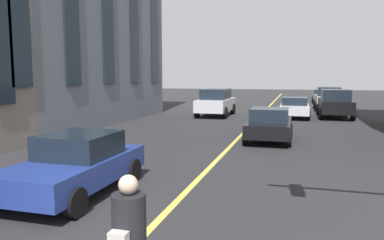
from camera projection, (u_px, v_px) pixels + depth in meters
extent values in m
cube|color=#D8C64C|center=(251.00, 125.00, 20.84)|extent=(80.00, 0.16, 0.01)
cube|color=black|center=(270.00, 127.00, 15.62)|extent=(3.90, 1.75, 0.55)
cube|color=#19232D|center=(269.00, 115.00, 15.37)|extent=(1.64, 1.54, 0.55)
cylinder|color=black|center=(253.00, 129.00, 17.11)|extent=(0.60, 0.21, 0.60)
cylinder|color=black|center=(290.00, 130.00, 16.65)|extent=(0.60, 0.21, 0.60)
cylinder|color=black|center=(246.00, 137.00, 14.66)|extent=(0.60, 0.21, 0.60)
cylinder|color=black|center=(289.00, 139.00, 14.19)|extent=(0.60, 0.21, 0.60)
cube|color=#B7BABF|center=(328.00, 101.00, 29.89)|extent=(4.70, 1.95, 0.80)
cube|color=#19232D|center=(329.00, 91.00, 29.80)|extent=(2.58, 1.72, 0.70)
cylinder|color=black|center=(315.00, 104.00, 31.68)|extent=(0.76, 0.27, 0.76)
cylinder|color=black|center=(338.00, 104.00, 31.16)|extent=(0.76, 0.27, 0.76)
cylinder|color=black|center=(317.00, 107.00, 28.72)|extent=(0.76, 0.27, 0.76)
cylinder|color=black|center=(342.00, 107.00, 28.20)|extent=(0.76, 0.27, 0.76)
cube|color=navy|center=(76.00, 170.00, 8.46)|extent=(3.90, 1.75, 0.55)
cube|color=#19232D|center=(80.00, 145.00, 8.58)|extent=(1.64, 1.54, 0.55)
cylinder|color=black|center=(75.00, 203.00, 7.03)|extent=(0.60, 0.21, 0.60)
cylinder|color=black|center=(4.00, 195.00, 7.50)|extent=(0.60, 0.21, 0.60)
cylinder|color=black|center=(133.00, 170.00, 9.49)|extent=(0.60, 0.21, 0.60)
cylinder|color=black|center=(77.00, 166.00, 9.95)|extent=(0.60, 0.21, 0.60)
cube|color=slate|center=(322.00, 98.00, 37.84)|extent=(3.90, 1.75, 0.55)
cube|color=#19232D|center=(322.00, 92.00, 37.59)|extent=(1.64, 1.54, 0.55)
cylinder|color=black|center=(313.00, 99.00, 39.33)|extent=(0.60, 0.21, 0.60)
cylinder|color=black|center=(329.00, 100.00, 38.87)|extent=(0.60, 0.21, 0.60)
cylinder|color=black|center=(314.00, 101.00, 36.88)|extent=(0.60, 0.21, 0.60)
cylinder|color=black|center=(331.00, 101.00, 36.41)|extent=(0.60, 0.21, 0.60)
cube|color=silver|center=(294.00, 109.00, 24.41)|extent=(4.40, 1.80, 0.55)
cube|color=#19232D|center=(295.00, 101.00, 24.14)|extent=(1.85, 1.58, 0.50)
cylinder|color=black|center=(282.00, 110.00, 26.07)|extent=(0.64, 0.22, 0.64)
cylinder|color=black|center=(307.00, 111.00, 25.59)|extent=(0.64, 0.22, 0.64)
cylinder|color=black|center=(280.00, 115.00, 23.30)|extent=(0.64, 0.22, 0.64)
cylinder|color=black|center=(308.00, 115.00, 22.82)|extent=(0.64, 0.22, 0.64)
cube|color=silver|center=(216.00, 105.00, 25.45)|extent=(4.70, 1.95, 0.80)
cube|color=#19232D|center=(216.00, 94.00, 25.36)|extent=(2.59, 1.72, 0.70)
cylinder|color=black|center=(225.00, 113.00, 23.76)|extent=(0.76, 0.27, 0.76)
cylinder|color=black|center=(197.00, 112.00, 24.27)|extent=(0.76, 0.27, 0.76)
cylinder|color=black|center=(233.00, 109.00, 26.72)|extent=(0.76, 0.27, 0.76)
cylinder|color=black|center=(208.00, 108.00, 27.23)|extent=(0.76, 0.27, 0.76)
cube|color=black|center=(335.00, 106.00, 24.40)|extent=(4.70, 1.95, 0.80)
cube|color=#19232D|center=(335.00, 95.00, 24.31)|extent=(2.59, 1.72, 0.70)
cylinder|color=black|center=(319.00, 110.00, 26.18)|extent=(0.76, 0.27, 0.76)
cylinder|color=black|center=(347.00, 110.00, 25.67)|extent=(0.76, 0.27, 0.76)
cylinder|color=black|center=(321.00, 114.00, 23.22)|extent=(0.76, 0.27, 0.76)
cylinder|color=black|center=(353.00, 115.00, 22.71)|extent=(0.76, 0.27, 0.76)
cylinder|color=black|center=(129.00, 223.00, 4.01)|extent=(0.38, 0.38, 0.66)
sphere|color=beige|center=(128.00, 185.00, 3.96)|extent=(0.22, 0.22, 0.22)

